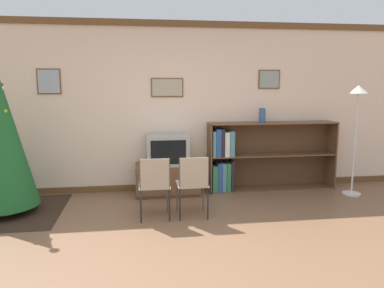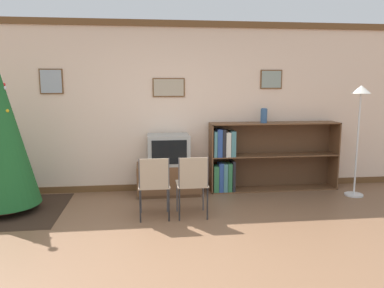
{
  "view_description": "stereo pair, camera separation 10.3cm",
  "coord_description": "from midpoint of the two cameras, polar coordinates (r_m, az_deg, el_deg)",
  "views": [
    {
      "loc": [
        -0.43,
        -3.44,
        1.74
      ],
      "look_at": [
        0.25,
        1.4,
        0.94
      ],
      "focal_mm": 35.0,
      "sensor_mm": 36.0,
      "label": 1
    },
    {
      "loc": [
        -0.33,
        -3.45,
        1.74
      ],
      "look_at": [
        0.25,
        1.4,
        0.94
      ],
      "focal_mm": 35.0,
      "sensor_mm": 36.0,
      "label": 2
    }
  ],
  "objects": [
    {
      "name": "christmas_tree",
      "position": [
        5.54,
        -26.71,
        1.6
      ],
      "size": [
        0.92,
        0.92,
        2.19
      ],
      "color": "maroon",
      "rests_on": "area_rug"
    },
    {
      "name": "area_rug",
      "position": [
        5.77,
        -25.91,
        -9.18
      ],
      "size": [
        1.52,
        1.49,
        0.01
      ],
      "color": "#332319",
      "rests_on": "ground_plane"
    },
    {
      "name": "vase",
      "position": [
        6.11,
        11.37,
        4.3
      ],
      "size": [
        0.11,
        0.11,
        0.23
      ],
      "color": "#335684",
      "rests_on": "bookshelf"
    },
    {
      "name": "ground_plane",
      "position": [
        3.88,
        -0.51,
        -17.35
      ],
      "size": [
        24.0,
        24.0,
        0.0
      ],
      "primitive_type": "plane",
      "color": "brown"
    },
    {
      "name": "wall_back",
      "position": [
        6.06,
        -3.25,
        5.61
      ],
      "size": [
        8.69,
        0.11,
        2.7
      ],
      "color": "beige",
      "rests_on": "ground_plane"
    },
    {
      "name": "bookshelf",
      "position": [
        6.17,
        9.44,
        -2.04
      ],
      "size": [
        2.1,
        0.36,
        1.11
      ],
      "color": "brown",
      "rests_on": "ground_plane"
    },
    {
      "name": "standing_lamp",
      "position": [
        6.23,
        24.62,
        4.48
      ],
      "size": [
        0.28,
        0.28,
        1.7
      ],
      "color": "silver",
      "rests_on": "ground_plane"
    },
    {
      "name": "folding_chair_right",
      "position": [
        4.84,
        0.7,
        -5.9
      ],
      "size": [
        0.4,
        0.4,
        0.82
      ],
      "color": "tan",
      "rests_on": "ground_plane"
    },
    {
      "name": "television",
      "position": [
        5.82,
        -3.11,
        -0.84
      ],
      "size": [
        0.64,
        0.48,
        0.46
      ],
      "color": "#9E9E99",
      "rests_on": "tv_console"
    },
    {
      "name": "folding_chair_left",
      "position": [
        4.8,
        -5.17,
        -6.06
      ],
      "size": [
        0.4,
        0.4,
        0.82
      ],
      "color": "tan",
      "rests_on": "ground_plane"
    },
    {
      "name": "tv_console",
      "position": [
        5.92,
        -3.07,
        -5.35
      ],
      "size": [
        0.99,
        0.5,
        0.48
      ],
      "color": "#4C311E",
      "rests_on": "ground_plane"
    }
  ]
}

